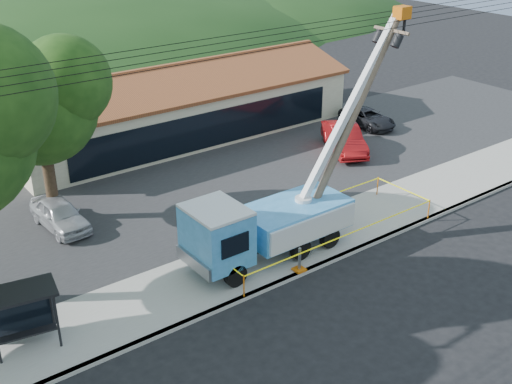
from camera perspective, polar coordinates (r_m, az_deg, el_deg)
The scene contains 15 objects.
ground at distance 26.11m, azimuth 8.23°, elevation -8.79°, with size 120.00×120.00×0.00m, color black.
curb at distance 27.32m, azimuth 5.14°, elevation -6.74°, with size 60.00×0.25×0.15m, color #9F9B95.
sidewalk at distance 28.53m, azimuth 2.60°, elevation -5.14°, with size 60.00×4.00×0.15m, color #9F9B95.
parking_lot at distance 34.36m, azimuth -5.89°, elevation 0.25°, with size 60.00×12.00×0.10m, color #28282B.
strip_mall at distance 42.02m, azimuth -7.07°, elevation 7.60°, with size 22.50×8.53×4.67m.
tree_lot at distance 30.38m, azimuth -18.85°, elevation 8.07°, with size 6.30×5.60×8.94m.
hill_center at distance 75.87m, azimuth -16.84°, elevation 13.23°, with size 89.60×64.00×32.00m, color #183714.
hill_east at distance 84.79m, azimuth -3.80°, elevation 15.39°, with size 72.80×52.00×26.00m, color #183714.
utility_truck at distance 27.11m, azimuth 0.86°, elevation -2.64°, with size 11.18×4.10×9.86m.
leaning_pole at distance 28.52m, azimuth 8.56°, elevation 6.45°, with size 5.81×1.95×9.78m.
bus_shelter at distance 23.48m, azimuth -20.13°, elevation -9.31°, with size 2.56×1.84×2.26m.
caution_tape at distance 29.04m, azimuth 5.77°, elevation -2.85°, with size 11.03×3.39×0.98m.
car_silver at distance 31.68m, azimuth -16.86°, elevation -3.16°, with size 1.61×4.00×1.36m, color #B1B3B9.
car_red at distance 39.53m, azimuth 7.77°, elevation 3.51°, with size 1.71×4.92×1.62m, color maroon.
car_dark at distance 44.04m, azimuth 9.81°, elevation 5.68°, with size 1.94×4.20×1.17m, color black.
Camera 1 is at (-15.81, -14.86, 14.52)m, focal length 45.00 mm.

